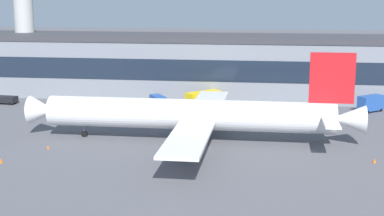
# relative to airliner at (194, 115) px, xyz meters

# --- Properties ---
(ground_plane) EXTENTS (600.00, 600.00, 0.00)m
(ground_plane) POSITION_rel_airliner_xyz_m (0.91, -5.26, -4.68)
(ground_plane) COLOR #56565B
(terminal_building) EXTENTS (145.95, 19.45, 14.99)m
(terminal_building) POSITION_rel_airliner_xyz_m (0.91, 43.85, 2.84)
(terminal_building) COLOR gray
(terminal_building) RESTS_ON ground_plane
(airliner) EXTENTS (58.72, 50.29, 15.79)m
(airliner) POSITION_rel_airliner_xyz_m (0.00, 0.00, 0.00)
(airliner) COLOR white
(airliner) RESTS_ON ground_plane
(control_tower) EXTENTS (9.49, 9.49, 32.60)m
(control_tower) POSITION_rel_airliner_xyz_m (-51.40, 47.69, 15.61)
(control_tower) COLOR #B7B7B2
(control_tower) RESTS_ON ground_plane
(crew_van) EXTENTS (4.62, 5.58, 2.55)m
(crew_van) POSITION_rel_airliner_xyz_m (-12.08, 28.32, -3.22)
(crew_van) COLOR #2651A5
(crew_van) RESTS_ON ground_plane
(fuel_truck) EXTENTS (7.76, 8.07, 3.35)m
(fuel_truck) POSITION_rel_airliner_xyz_m (-2.14, 30.21, -2.80)
(fuel_truck) COLOR yellow
(fuel_truck) RESTS_ON ground_plane
(stair_truck) EXTENTS (6.13, 5.71, 3.55)m
(stair_truck) POSITION_rel_airliner_xyz_m (34.49, 29.22, -2.70)
(stair_truck) COLOR #2651A5
(stair_truck) RESTS_ON ground_plane
(pushback_tractor) EXTENTS (5.03, 3.04, 1.75)m
(pushback_tractor) POSITION_rel_airliner_xyz_m (-47.65, 26.87, -3.63)
(pushback_tractor) COLOR black
(pushback_tractor) RESTS_ON ground_plane
(traffic_cone_0) EXTENTS (0.55, 0.55, 0.69)m
(traffic_cone_0) POSITION_rel_airliner_xyz_m (29.03, -9.13, -4.34)
(traffic_cone_0) COLOR #F2590C
(traffic_cone_0) RESTS_ON ground_plane
(traffic_cone_1) EXTENTS (0.47, 0.47, 0.59)m
(traffic_cone_1) POSITION_rel_airliner_xyz_m (-23.43, -8.27, -4.38)
(traffic_cone_1) COLOR #F2590C
(traffic_cone_1) RESTS_ON ground_plane
(traffic_cone_2) EXTENTS (0.54, 0.54, 0.67)m
(traffic_cone_2) POSITION_rel_airliner_xyz_m (-27.46, -17.02, -4.34)
(traffic_cone_2) COLOR #F2590C
(traffic_cone_2) RESTS_ON ground_plane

